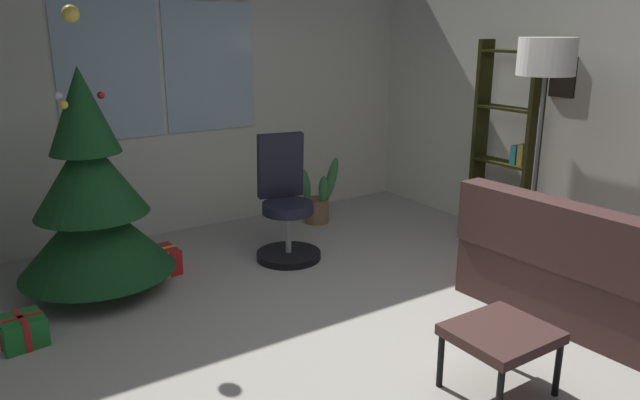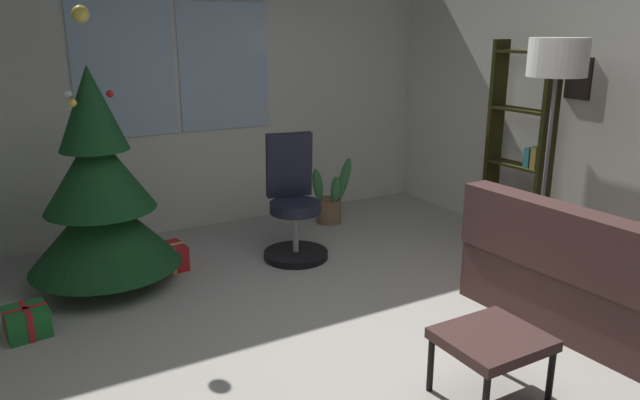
{
  "view_description": "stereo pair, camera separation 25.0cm",
  "coord_description": "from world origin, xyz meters",
  "px_view_note": "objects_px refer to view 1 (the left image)",
  "views": [
    {
      "loc": [
        -2.22,
        -2.46,
        1.95
      ],
      "look_at": [
        -0.07,
        0.79,
        0.82
      ],
      "focal_mm": 33.55,
      "sensor_mm": 36.0,
      "label": 1
    },
    {
      "loc": [
        -2.0,
        -2.59,
        1.95
      ],
      "look_at": [
        -0.07,
        0.79,
        0.82
      ],
      "focal_mm": 33.55,
      "sensor_mm": 36.0,
      "label": 2
    }
  ],
  "objects_px": {
    "office_chair": "(286,211)",
    "potted_plant": "(318,200)",
    "gift_box_green": "(22,331)",
    "bookshelf": "(505,156)",
    "footstool": "(501,337)",
    "holiday_tree": "(92,201)",
    "gift_box_red": "(160,261)",
    "floor_lamp": "(545,70)"
  },
  "relations": [
    {
      "from": "office_chair",
      "to": "potted_plant",
      "type": "xyz_separation_m",
      "value": [
        0.75,
        0.63,
        -0.18
      ]
    },
    {
      "from": "gift_box_green",
      "to": "bookshelf",
      "type": "relative_size",
      "value": 0.16
    },
    {
      "from": "footstool",
      "to": "holiday_tree",
      "type": "bearing_deg",
      "value": 120.17
    },
    {
      "from": "footstool",
      "to": "potted_plant",
      "type": "xyz_separation_m",
      "value": [
        0.8,
        3.03,
        -0.09
      ]
    },
    {
      "from": "bookshelf",
      "to": "potted_plant",
      "type": "bearing_deg",
      "value": 129.91
    },
    {
      "from": "footstool",
      "to": "potted_plant",
      "type": "distance_m",
      "value": 3.13
    },
    {
      "from": "gift_box_red",
      "to": "office_chair",
      "type": "distance_m",
      "value": 1.12
    },
    {
      "from": "footstool",
      "to": "office_chair",
      "type": "xyz_separation_m",
      "value": [
        0.05,
        2.4,
        0.08
      ]
    },
    {
      "from": "holiday_tree",
      "to": "bookshelf",
      "type": "xyz_separation_m",
      "value": [
        3.44,
        -0.92,
        0.1
      ]
    },
    {
      "from": "holiday_tree",
      "to": "gift_box_green",
      "type": "distance_m",
      "value": 1.05
    },
    {
      "from": "holiday_tree",
      "to": "bookshelf",
      "type": "relative_size",
      "value": 1.14
    },
    {
      "from": "holiday_tree",
      "to": "office_chair",
      "type": "bearing_deg",
      "value": -6.58
    },
    {
      "from": "gift_box_red",
      "to": "potted_plant",
      "type": "height_order",
      "value": "potted_plant"
    },
    {
      "from": "bookshelf",
      "to": "office_chair",
      "type": "bearing_deg",
      "value": 158.65
    },
    {
      "from": "footstool",
      "to": "holiday_tree",
      "type": "distance_m",
      "value": 3.0
    },
    {
      "from": "footstool",
      "to": "gift_box_red",
      "type": "distance_m",
      "value": 2.83
    },
    {
      "from": "office_chair",
      "to": "potted_plant",
      "type": "bearing_deg",
      "value": 40.13
    },
    {
      "from": "bookshelf",
      "to": "footstool",
      "type": "bearing_deg",
      "value": -139.66
    },
    {
      "from": "holiday_tree",
      "to": "office_chair",
      "type": "height_order",
      "value": "holiday_tree"
    },
    {
      "from": "footstool",
      "to": "gift_box_red",
      "type": "relative_size",
      "value": 1.78
    },
    {
      "from": "bookshelf",
      "to": "floor_lamp",
      "type": "xyz_separation_m",
      "value": [
        -0.41,
        -0.63,
        0.83
      ]
    },
    {
      "from": "office_chair",
      "to": "bookshelf",
      "type": "distance_m",
      "value": 2.07
    },
    {
      "from": "holiday_tree",
      "to": "gift_box_red",
      "type": "relative_size",
      "value": 7.05
    },
    {
      "from": "footstool",
      "to": "holiday_tree",
      "type": "height_order",
      "value": "holiday_tree"
    },
    {
      "from": "office_chair",
      "to": "holiday_tree",
      "type": "bearing_deg",
      "value": 173.42
    },
    {
      "from": "holiday_tree",
      "to": "office_chair",
      "type": "xyz_separation_m",
      "value": [
        1.55,
        -0.18,
        -0.29
      ]
    },
    {
      "from": "gift_box_green",
      "to": "potted_plant",
      "type": "bearing_deg",
      "value": 19.36
    },
    {
      "from": "bookshelf",
      "to": "floor_lamp",
      "type": "height_order",
      "value": "floor_lamp"
    },
    {
      "from": "gift_box_green",
      "to": "floor_lamp",
      "type": "distance_m",
      "value": 4.09
    },
    {
      "from": "gift_box_red",
      "to": "potted_plant",
      "type": "distance_m",
      "value": 1.84
    },
    {
      "from": "office_chair",
      "to": "floor_lamp",
      "type": "distance_m",
      "value": 2.36
    },
    {
      "from": "holiday_tree",
      "to": "gift_box_red",
      "type": "bearing_deg",
      "value": 7.85
    },
    {
      "from": "gift_box_green",
      "to": "gift_box_red",
      "type": "bearing_deg",
      "value": 29.78
    },
    {
      "from": "gift_box_red",
      "to": "footstool",
      "type": "bearing_deg",
      "value": -69.28
    },
    {
      "from": "gift_box_green",
      "to": "office_chair",
      "type": "xyz_separation_m",
      "value": [
        2.17,
        0.39,
        0.32
      ]
    },
    {
      "from": "holiday_tree",
      "to": "potted_plant",
      "type": "distance_m",
      "value": 2.39
    },
    {
      "from": "gift_box_red",
      "to": "bookshelf",
      "type": "bearing_deg",
      "value": -18.55
    },
    {
      "from": "footstool",
      "to": "office_chair",
      "type": "height_order",
      "value": "office_chair"
    },
    {
      "from": "gift_box_red",
      "to": "floor_lamp",
      "type": "height_order",
      "value": "floor_lamp"
    },
    {
      "from": "potted_plant",
      "to": "office_chair",
      "type": "bearing_deg",
      "value": -139.87
    },
    {
      "from": "gift_box_red",
      "to": "potted_plant",
      "type": "bearing_deg",
      "value": 12.07
    },
    {
      "from": "gift_box_green",
      "to": "floor_lamp",
      "type": "xyz_separation_m",
      "value": [
        3.65,
        -0.98,
        1.54
      ]
    }
  ]
}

